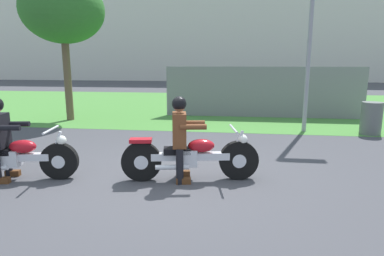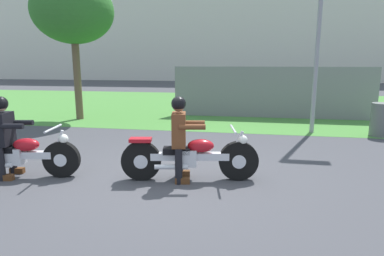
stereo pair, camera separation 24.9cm
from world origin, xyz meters
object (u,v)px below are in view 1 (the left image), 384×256
Objects in this scene: motorcycle_follow at (13,157)px; streetlight_pole at (317,12)px; rider_lead at (180,132)px; trash_can at (371,118)px; motorcycle_lead at (191,157)px; tree_roadside at (63,11)px; rider_follow at (0,133)px.

streetlight_pole is (5.74, 4.78, 2.88)m from motorcycle_follow.
trash_can is (4.56, 4.25, -0.38)m from rider_lead.
trash_can is (4.39, 4.22, 0.04)m from motorcycle_lead.
trash_can reaches higher than motorcycle_follow.
streetlight_pole reaches higher than rider_lead.
tree_roadside is at bearing 121.42° from rider_lead.
motorcycle_lead is 0.46m from rider_lead.
rider_follow is at bearing -148.30° from trash_can.
tree_roadside is 0.91× the size of streetlight_pole.
motorcycle_follow is 8.66m from trash_can.
rider_follow is (-2.94, -0.38, -0.01)m from rider_lead.
rider_lead is at bearing 179.21° from motorcycle_lead.
trash_can is at bearing 33.49° from motorcycle_lead.
streetlight_pole reaches higher than trash_can.
motorcycle_follow is 0.46m from rider_follow.
motorcycle_lead is 5.94m from streetlight_pole.
streetlight_pole reaches higher than rider_follow.
rider_follow is (-0.17, -0.03, 0.43)m from motorcycle_follow.
rider_lead is 0.66× the size of motorcycle_follow.
motorcycle_follow is 0.41× the size of streetlight_pole.
motorcycle_follow is at bearing -140.22° from streetlight_pole.
rider_follow is 0.27× the size of streetlight_pole.
motorcycle_lead is 3.16m from rider_follow.
rider_lead is at bearing -123.82° from streetlight_pole.
motorcycle_follow is 6.82m from tree_roadside.
motorcycle_lead and trash_can have the same top height.
motorcycle_lead is 2.97m from motorcycle_follow.
trash_can is at bearing 21.34° from rider_follow.
tree_roadside is at bearing 97.31° from rider_follow.
motorcycle_lead is at bearing -122.47° from streetlight_pole.
rider_follow is at bearing 179.15° from motorcycle_follow.
rider_lead reaches higher than motorcycle_follow.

